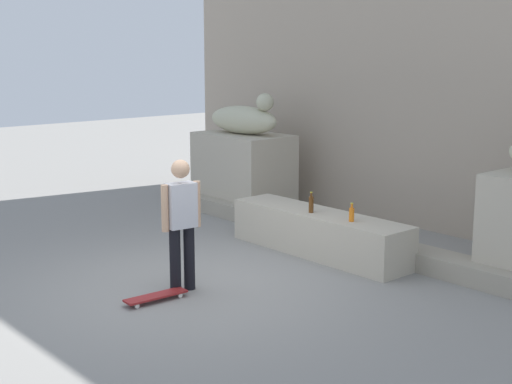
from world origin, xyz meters
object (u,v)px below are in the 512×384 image
skater (181,219)px  bottle_orange (352,214)px  bottle_brown (311,204)px  skateboard (156,296)px  statue_reclining_left (245,119)px

skater → bottle_orange: size_ratio=6.36×
skater → bottle_brown: bearing=9.0°
skateboard → bottle_orange: (0.54, 2.90, 0.67)m
skater → bottle_orange: 2.51m
skater → bottle_brown: size_ratio=5.42×
statue_reclining_left → skateboard: (3.24, -4.14, -1.64)m
statue_reclining_left → skateboard: size_ratio=2.04×
statue_reclining_left → bottle_orange: (3.78, -1.24, -0.97)m
skateboard → bottle_brown: bottle_brown is taller
statue_reclining_left → bottle_brown: statue_reclining_left is taller
skateboard → bottle_brown: 2.96m
skater → bottle_brown: skater is taller
bottle_orange → statue_reclining_left: bearing=161.8°
statue_reclining_left → bottle_orange: size_ratio=6.27×
bottle_orange → bottle_brown: 0.76m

